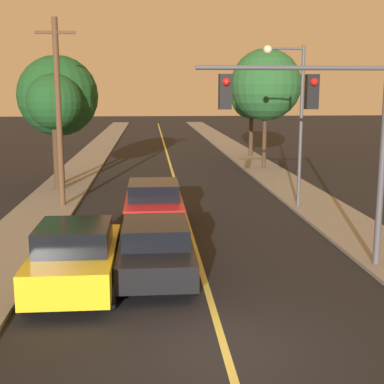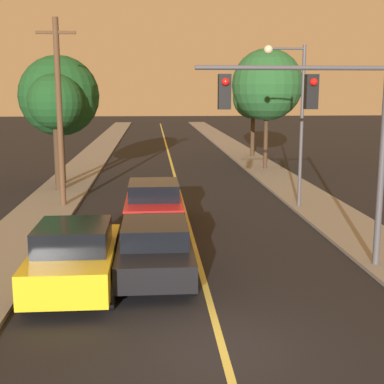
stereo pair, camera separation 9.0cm
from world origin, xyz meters
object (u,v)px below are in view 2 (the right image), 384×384
car_near_lane_front (155,247)px  tree_right_near (267,85)px  traffic_signal_mast (321,119)px  utility_pole_left (59,110)px  tree_left_near (55,103)px  streetlamp_right (293,104)px  tree_right_far (253,98)px  car_near_lane_second (154,204)px  tree_left_far (59,96)px  car_outer_lane_front (75,256)px

car_near_lane_front → tree_right_near: (7.07, 19.25, 4.50)m
traffic_signal_mast → utility_pole_left: utility_pole_left is taller
utility_pole_left → tree_right_near: utility_pole_left is taller
tree_left_near → tree_right_near: 13.53m
streetlamp_right → tree_left_near: (-10.34, 4.52, -0.04)m
streetlamp_right → tree_left_near: size_ratio=1.18×
tree_right_far → tree_right_near: bearing=-93.5°
car_near_lane_front → tree_right_far: size_ratio=0.81×
streetlamp_right → utility_pole_left: 9.62m
car_near_lane_second → streetlamp_right: streetlamp_right is taller
tree_right_near → tree_right_far: (0.39, 6.50, -0.90)m
streetlamp_right → tree_right_far: size_ratio=1.13×
traffic_signal_mast → utility_pole_left: 12.06m
utility_pole_left → tree_left_far: bearing=99.3°
car_near_lane_second → tree_left_far: 11.05m
tree_left_near → car_near_lane_second: bearing=-57.7°
streetlamp_right → tree_right_near: 11.40m
car_outer_lane_front → streetlamp_right: size_ratio=0.66×
utility_pole_left → tree_right_near: bearing=43.4°
car_near_lane_front → tree_left_far: bearing=108.2°
tree_left_near → tree_left_far: 1.97m
car_near_lane_second → traffic_signal_mast: (4.44, -5.03, 3.29)m
car_near_lane_second → tree_right_far: bearing=70.0°
tree_left_near → tree_right_far: tree_right_far is taller
tree_right_near → tree_right_far: size_ratio=1.26×
car_near_lane_second → tree_left_near: 9.31m
car_near_lane_front → streetlamp_right: size_ratio=0.72×
car_near_lane_second → tree_left_far: tree_left_far is taller
streetlamp_right → traffic_signal_mast: bearing=-99.3°
tree_left_far → car_near_lane_second: bearing=-62.8°
car_near_lane_front → tree_left_far: (-4.75, 14.43, 3.86)m
tree_left_near → tree_right_far: bearing=47.7°
traffic_signal_mast → tree_right_near: bearing=82.2°
car_outer_lane_front → tree_left_far: (-2.77, 15.30, 3.80)m
tree_left_far → utility_pole_left: bearing=-80.7°
car_near_lane_front → traffic_signal_mast: traffic_signal_mast is taller
car_near_lane_front → car_outer_lane_front: size_ratio=1.09×
tree_left_near → car_outer_lane_front: bearing=-78.8°
utility_pole_left → tree_right_near: 15.07m
tree_left_near → tree_right_near: tree_right_near is taller
tree_left_near → car_near_lane_front: bearing=-69.7°
car_near_lane_front → car_outer_lane_front: bearing=-156.5°
car_near_lane_front → streetlamp_right: streetlamp_right is taller
traffic_signal_mast → tree_left_far: tree_left_far is taller
car_outer_lane_front → traffic_signal_mast: size_ratio=0.77×
car_outer_lane_front → tree_right_near: (9.05, 20.11, 4.44)m
car_near_lane_front → tree_right_far: bearing=73.8°
tree_right_near → car_near_lane_second: bearing=-116.7°
car_outer_lane_front → streetlamp_right: bearing=48.9°
car_outer_lane_front → tree_right_far: size_ratio=0.74×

